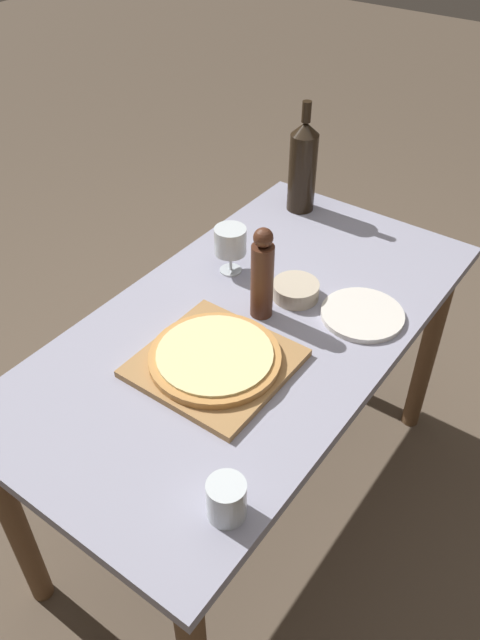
{
  "coord_description": "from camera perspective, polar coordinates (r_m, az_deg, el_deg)",
  "views": [
    {
      "loc": [
        0.68,
        -0.99,
        1.77
      ],
      "look_at": [
        0.01,
        -0.07,
        0.81
      ],
      "focal_mm": 35.0,
      "sensor_mm": 36.0,
      "label": 1
    }
  ],
  "objects": [
    {
      "name": "ground_plane",
      "position": [
        2.14,
        0.79,
        -15.76
      ],
      "size": [
        12.0,
        12.0,
        0.0
      ],
      "primitive_type": "plane",
      "color": "brown"
    },
    {
      "name": "dining_table",
      "position": [
        1.65,
        0.99,
        -3.26
      ],
      "size": [
        0.71,
        1.35,
        0.75
      ],
      "color": "#9393A8",
      "rests_on": "ground_plane"
    },
    {
      "name": "cutting_board",
      "position": [
        1.45,
        -2.29,
        -3.96
      ],
      "size": [
        0.33,
        0.33,
        0.02
      ],
      "color": "#A87A47",
      "rests_on": "dining_table"
    },
    {
      "name": "pizza",
      "position": [
        1.44,
        -2.31,
        -3.38
      ],
      "size": [
        0.31,
        0.31,
        0.02
      ],
      "color": "#C68947",
      "rests_on": "cutting_board"
    },
    {
      "name": "wine_bottle",
      "position": [
        1.98,
        5.76,
        13.85
      ],
      "size": [
        0.09,
        0.09,
        0.35
      ],
      "color": "black",
      "rests_on": "dining_table"
    },
    {
      "name": "pepper_mill",
      "position": [
        1.53,
        2.18,
        4.06
      ],
      "size": [
        0.06,
        0.06,
        0.25
      ],
      "color": "#4C2819",
      "rests_on": "dining_table"
    },
    {
      "name": "wine_glass",
      "position": [
        1.7,
        -0.89,
        7.16
      ],
      "size": [
        0.09,
        0.09,
        0.14
      ],
      "color": "silver",
      "rests_on": "dining_table"
    },
    {
      "name": "small_bowl",
      "position": [
        1.65,
        5.11,
        2.73
      ],
      "size": [
        0.12,
        0.12,
        0.04
      ],
      "color": "beige",
      "rests_on": "dining_table"
    },
    {
      "name": "drinking_tumbler",
      "position": [
        1.17,
        -1.24,
        -16.08
      ],
      "size": [
        0.07,
        0.07,
        0.09
      ],
      "color": "silver",
      "rests_on": "dining_table"
    },
    {
      "name": "dinner_plate",
      "position": [
        1.62,
        11.13,
        0.5
      ],
      "size": [
        0.21,
        0.21,
        0.01
      ],
      "color": "silver",
      "rests_on": "dining_table"
    }
  ]
}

